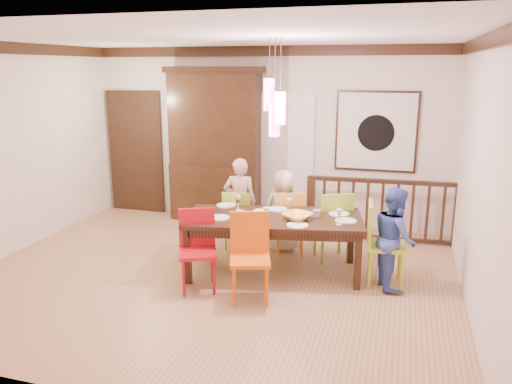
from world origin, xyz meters
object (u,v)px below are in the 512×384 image
(person_far_left, at_px, (240,202))
(person_end_right, at_px, (394,238))
(chair_far_left, at_px, (239,215))
(chair_end_right, at_px, (387,239))
(dining_table, at_px, (274,223))
(balustrade, at_px, (382,209))
(china_hutch, at_px, (215,145))
(person_far_mid, at_px, (284,210))

(person_far_left, relative_size, person_end_right, 1.07)
(chair_far_left, relative_size, chair_end_right, 0.87)
(dining_table, relative_size, chair_far_left, 2.67)
(chair_far_left, bearing_deg, balustrade, -161.53)
(china_hutch, bearing_deg, person_far_left, -53.90)
(dining_table, distance_m, person_far_left, 1.15)
(person_far_mid, bearing_deg, china_hutch, -54.77)
(dining_table, distance_m, chair_end_right, 1.39)
(chair_far_left, xyz_separation_m, chair_end_right, (2.08, -0.66, 0.07))
(person_far_mid, distance_m, person_end_right, 1.76)
(dining_table, bearing_deg, person_far_left, 118.44)
(chair_far_left, xyz_separation_m, china_hutch, (-0.83, 1.25, 0.79))
(chair_end_right, height_order, person_far_left, person_far_left)
(chair_far_left, height_order, chair_end_right, chair_end_right)
(balustrade, distance_m, person_far_left, 2.13)
(chair_far_left, distance_m, balustrade, 2.16)
(china_hutch, relative_size, person_far_left, 1.98)
(china_hutch, bearing_deg, person_far_mid, -37.56)
(dining_table, xyz_separation_m, chair_far_left, (-0.70, 0.72, -0.17))
(dining_table, relative_size, person_end_right, 1.92)
(person_far_mid, bearing_deg, dining_table, 77.42)
(chair_far_left, xyz_separation_m, balustrade, (1.96, 0.91, -0.00))
(chair_end_right, xyz_separation_m, person_far_mid, (-1.45, 0.80, 0.01))
(chair_end_right, xyz_separation_m, person_end_right, (0.09, -0.05, 0.03))
(chair_far_left, bearing_deg, chair_end_right, 155.92)
(balustrade, relative_size, person_end_right, 1.85)
(china_hutch, relative_size, person_end_right, 2.11)
(person_far_left, bearing_deg, person_end_right, 146.02)
(person_far_mid, bearing_deg, chair_far_left, -5.47)
(chair_far_left, xyz_separation_m, person_end_right, (2.17, -0.71, 0.11))
(china_hutch, bearing_deg, chair_far_left, -56.56)
(chair_far_left, distance_m, china_hutch, 1.70)
(person_end_right, bearing_deg, person_far_mid, 43.64)
(china_hutch, bearing_deg, dining_table, -52.18)
(chair_end_right, distance_m, person_end_right, 0.11)
(person_far_left, bearing_deg, china_hutch, -66.16)
(person_far_mid, height_order, person_end_right, person_end_right)
(balustrade, relative_size, person_far_mid, 1.92)
(person_far_mid, bearing_deg, chair_end_right, 134.05)
(chair_end_right, bearing_deg, person_far_mid, 56.96)
(chair_far_left, height_order, person_end_right, person_end_right)
(china_hutch, height_order, person_end_right, china_hutch)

